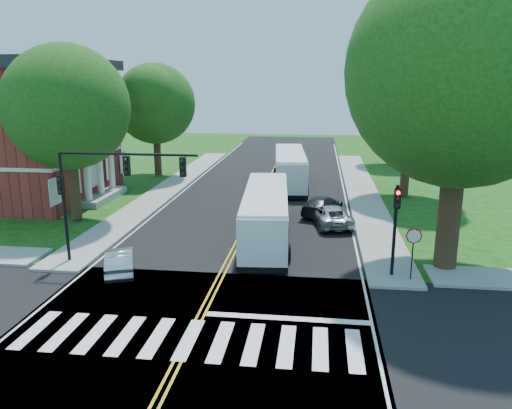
% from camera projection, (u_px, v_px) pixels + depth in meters
% --- Properties ---
extents(ground, '(140.00, 140.00, 0.00)m').
position_uv_depth(ground, '(192.00, 333.00, 18.80)').
color(ground, '#154010').
rests_on(ground, ground).
extents(road, '(14.00, 96.00, 0.01)m').
position_uv_depth(road, '(254.00, 211.00, 36.11)').
color(road, black).
rests_on(road, ground).
extents(cross_road, '(60.00, 12.00, 0.01)m').
position_uv_depth(cross_road, '(192.00, 333.00, 18.80)').
color(cross_road, black).
rests_on(cross_road, ground).
extents(center_line, '(0.36, 70.00, 0.01)m').
position_uv_depth(center_line, '(260.00, 198.00, 39.96)').
color(center_line, gold).
rests_on(center_line, road).
extents(edge_line_w, '(0.12, 70.00, 0.01)m').
position_uv_depth(edge_line_w, '(178.00, 196.00, 40.78)').
color(edge_line_w, silver).
rests_on(edge_line_w, road).
extents(edge_line_e, '(0.12, 70.00, 0.01)m').
position_uv_depth(edge_line_e, '(346.00, 201.00, 39.14)').
color(edge_line_e, silver).
rests_on(edge_line_e, road).
extents(crosswalk, '(12.60, 3.00, 0.01)m').
position_uv_depth(crosswalk, '(189.00, 339.00, 18.31)').
color(crosswalk, silver).
rests_on(crosswalk, road).
extents(stop_bar, '(6.60, 0.40, 0.01)m').
position_uv_depth(stop_bar, '(288.00, 318.00, 19.91)').
color(stop_bar, silver).
rests_on(stop_bar, road).
extents(sidewalk_nw, '(2.60, 40.00, 0.15)m').
position_uv_depth(sidewalk_nw, '(170.00, 187.00, 43.83)').
color(sidewalk_nw, gray).
rests_on(sidewalk_nw, ground).
extents(sidewalk_ne, '(2.60, 40.00, 0.15)m').
position_uv_depth(sidewalk_ne, '(362.00, 192.00, 41.83)').
color(sidewalk_ne, gray).
rests_on(sidewalk_ne, ground).
extents(tree_ne_big, '(10.80, 10.80, 14.91)m').
position_uv_depth(tree_ne_big, '(463.00, 72.00, 22.81)').
color(tree_ne_big, '#362915').
rests_on(tree_ne_big, ground).
extents(tree_west_near, '(8.00, 8.00, 11.40)m').
position_uv_depth(tree_west_near, '(67.00, 108.00, 31.81)').
color(tree_west_near, '#362915').
rests_on(tree_west_near, ground).
extents(tree_west_far, '(7.60, 7.60, 10.67)m').
position_uv_depth(tree_west_far, '(155.00, 104.00, 47.27)').
color(tree_west_far, '#362915').
rests_on(tree_west_far, ground).
extents(tree_east_mid, '(8.40, 8.40, 11.93)m').
position_uv_depth(tree_east_mid, '(411.00, 98.00, 38.58)').
color(tree_east_mid, '#362915').
rests_on(tree_east_mid, ground).
extents(tree_east_far, '(7.20, 7.20, 10.34)m').
position_uv_depth(tree_east_far, '(394.00, 102.00, 54.09)').
color(tree_east_far, '#362915').
rests_on(tree_east_far, ground).
extents(signal_nw, '(7.15, 0.46, 5.66)m').
position_uv_depth(signal_nw, '(106.00, 182.00, 24.62)').
color(signal_nw, black).
rests_on(signal_nw, ground).
extents(signal_ne, '(0.30, 0.46, 4.40)m').
position_uv_depth(signal_ne, '(396.00, 219.00, 23.28)').
color(signal_ne, black).
rests_on(signal_ne, ground).
extents(stop_sign, '(0.76, 0.08, 2.53)m').
position_uv_depth(stop_sign, '(413.00, 241.00, 22.97)').
color(stop_sign, black).
rests_on(stop_sign, ground).
extents(bus_lead, '(3.44, 11.75, 3.00)m').
position_uv_depth(bus_lead, '(266.00, 214.00, 29.33)').
color(bus_lead, silver).
rests_on(bus_lead, road).
extents(bus_follow, '(3.60, 11.98, 3.05)m').
position_uv_depth(bus_follow, '(290.00, 168.00, 44.21)').
color(bus_follow, silver).
rests_on(bus_follow, road).
extents(hatchback, '(2.55, 3.93, 1.22)m').
position_uv_depth(hatchback, '(120.00, 261.00, 24.51)').
color(hatchback, silver).
rests_on(hatchback, road).
extents(suv, '(3.13, 5.11, 1.32)m').
position_uv_depth(suv, '(331.00, 215.00, 32.49)').
color(suv, '#ACAFB3').
rests_on(suv, road).
extents(dark_sedan, '(3.36, 4.92, 1.32)m').
position_uv_depth(dark_sedan, '(322.00, 205.00, 35.07)').
color(dark_sedan, black).
rests_on(dark_sedan, road).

